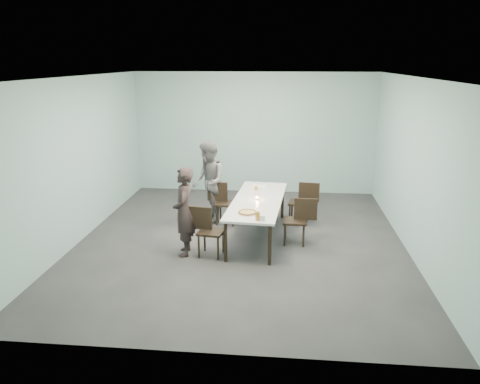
# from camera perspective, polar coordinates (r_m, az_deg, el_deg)

# --- Properties ---
(ground) EXTENTS (7.00, 7.00, 0.00)m
(ground) POSITION_cam_1_polar(r_m,az_deg,el_deg) (8.82, 0.09, -6.00)
(ground) COLOR #333335
(ground) RESTS_ON ground
(room_shell) EXTENTS (6.02, 7.02, 3.01)m
(room_shell) POSITION_cam_1_polar(r_m,az_deg,el_deg) (8.28, 0.10, 7.11)
(room_shell) COLOR #9DC6C5
(room_shell) RESTS_ON ground
(table) EXTENTS (1.09, 2.66, 0.75)m
(table) POSITION_cam_1_polar(r_m,az_deg,el_deg) (8.79, 2.17, -1.29)
(table) COLOR white
(table) RESTS_ON ground
(chair_near_left) EXTENTS (0.63, 0.47, 0.87)m
(chair_near_left) POSITION_cam_1_polar(r_m,az_deg,el_deg) (8.07, -4.11, -4.36)
(chair_near_left) COLOR black
(chair_near_left) RESTS_ON ground
(chair_far_left) EXTENTS (0.63, 0.46, 0.87)m
(chair_far_left) POSITION_cam_1_polar(r_m,az_deg,el_deg) (9.62, -2.12, -0.96)
(chair_far_left) COLOR black
(chair_far_left) RESTS_ON ground
(chair_near_right) EXTENTS (0.62, 0.43, 0.87)m
(chair_near_right) POSITION_cam_1_polar(r_m,az_deg,el_deg) (8.62, 7.23, -3.12)
(chair_near_right) COLOR black
(chair_near_right) RESTS_ON ground
(chair_far_right) EXTENTS (0.64, 0.48, 0.87)m
(chair_far_right) POSITION_cam_1_polar(r_m,az_deg,el_deg) (9.71, 7.73, -0.94)
(chair_far_right) COLOR black
(chair_far_right) RESTS_ON ground
(diner_near) EXTENTS (0.45, 0.61, 1.55)m
(diner_near) POSITION_cam_1_polar(r_m,az_deg,el_deg) (8.06, -6.85, -2.40)
(diner_near) COLOR black
(diner_near) RESTS_ON ground
(diner_far) EXTENTS (0.86, 0.98, 1.70)m
(diner_far) POSITION_cam_1_polar(r_m,az_deg,el_deg) (9.64, -3.89, 1.20)
(diner_far) COLOR slate
(diner_far) RESTS_ON ground
(pizza) EXTENTS (0.34, 0.34, 0.04)m
(pizza) POSITION_cam_1_polar(r_m,az_deg,el_deg) (7.98, 0.92, -2.52)
(pizza) COLOR white
(pizza) RESTS_ON table
(side_plate) EXTENTS (0.18, 0.18, 0.01)m
(side_plate) POSITION_cam_1_polar(r_m,az_deg,el_deg) (8.16, 2.18, -2.20)
(side_plate) COLOR white
(side_plate) RESTS_ON table
(beer_glass) EXTENTS (0.08, 0.08, 0.15)m
(beer_glass) POSITION_cam_1_polar(r_m,az_deg,el_deg) (7.64, 2.16, -2.95)
(beer_glass) COLOR orange
(beer_glass) RESTS_ON table
(water_tumbler) EXTENTS (0.08, 0.08, 0.09)m
(water_tumbler) POSITION_cam_1_polar(r_m,az_deg,el_deg) (7.63, 2.76, -3.20)
(water_tumbler) COLOR silver
(water_tumbler) RESTS_ON table
(tealight) EXTENTS (0.06, 0.06, 0.05)m
(tealight) POSITION_cam_1_polar(r_m,az_deg,el_deg) (8.76, 2.11, -0.83)
(tealight) COLOR silver
(tealight) RESTS_ON table
(amber_tumbler) EXTENTS (0.07, 0.07, 0.08)m
(amber_tumbler) POSITION_cam_1_polar(r_m,az_deg,el_deg) (9.41, 1.96, 0.47)
(amber_tumbler) COLOR orange
(amber_tumbler) RESTS_ON table
(menu) EXTENTS (0.32, 0.24, 0.01)m
(menu) POSITION_cam_1_polar(r_m,az_deg,el_deg) (9.71, 2.34, 0.74)
(menu) COLOR silver
(menu) RESTS_ON table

